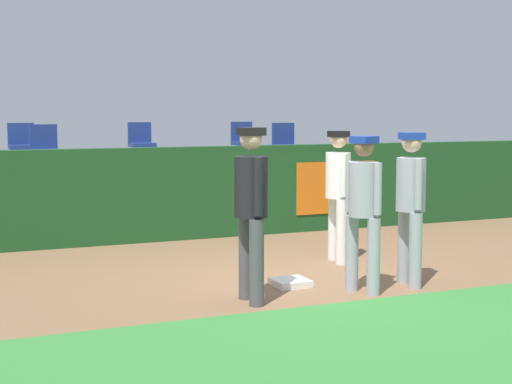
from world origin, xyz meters
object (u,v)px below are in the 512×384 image
object	(u,v)px
player_runner_visitor	(363,203)
player_umpire	(251,202)
player_coach_visitor	(411,198)
seat_back_left	(22,143)
seat_front_right	(286,143)
seat_back_center	(141,141)
first_base	(290,283)
seat_back_right	(244,140)
seat_front_left	(45,147)
player_fielder_home	(338,187)

from	to	relation	value
player_runner_visitor	player_umpire	xyz separation A→B (m)	(-1.30, 0.10, 0.06)
player_coach_visitor	seat_back_left	bearing A→B (deg)	-144.61
seat_front_right	seat_back_center	xyz separation A→B (m)	(-2.28, 1.80, 0.00)
first_base	seat_back_left	size ratio (longest dim) A/B	0.48
player_coach_visitor	player_umpire	distance (m)	2.00
player_coach_visitor	seat_back_right	size ratio (longest dim) A/B	2.11
seat_back_center	seat_front_left	bearing A→B (deg)	-139.46
player_coach_visitor	seat_front_right	world-z (taller)	seat_front_right
player_runner_visitor	seat_front_left	size ratio (longest dim) A/B	2.08
player_umpire	seat_front_left	xyz separation A→B (m)	(-1.28, 5.62, 0.36)
player_fielder_home	seat_front_left	bearing A→B (deg)	-131.77
player_coach_visitor	seat_back_right	world-z (taller)	seat_back_right
seat_front_right	seat_front_left	distance (m)	4.38
player_runner_visitor	seat_back_center	xyz separation A→B (m)	(-0.48, 7.52, 0.42)
first_base	player_umpire	xyz separation A→B (m)	(-0.72, -0.52, 1.03)
player_umpire	seat_back_left	bearing A→B (deg)	-166.03
first_base	player_coach_visitor	world-z (taller)	player_coach_visitor
seat_front_right	seat_front_left	size ratio (longest dim) A/B	1.00
player_runner_visitor	seat_back_left	size ratio (longest dim) A/B	2.08
player_fielder_home	player_runner_visitor	world-z (taller)	player_fielder_home
seat_front_right	seat_back_right	size ratio (longest dim) A/B	1.00
seat_front_right	seat_back_left	bearing A→B (deg)	158.32
player_fielder_home	seat_back_center	bearing A→B (deg)	-159.54
player_fielder_home	seat_front_right	size ratio (longest dim) A/B	2.09
player_runner_visitor	player_coach_visitor	bearing A→B (deg)	80.25
player_fielder_home	seat_back_center	distance (m)	5.96
seat_back_left	seat_front_left	bearing A→B (deg)	-85.31
player_coach_visitor	seat_back_right	bearing A→B (deg)	-177.09
seat_back_center	first_base	bearing A→B (deg)	-90.90
player_fielder_home	player_umpire	size ratio (longest dim) A/B	0.95
first_base	seat_front_left	xyz separation A→B (m)	(-2.00, 5.10, 1.39)
first_base	player_umpire	size ratio (longest dim) A/B	0.22
player_coach_visitor	seat_back_left	xyz separation A→B (m)	(-3.42, 7.41, 0.41)
player_fielder_home	seat_back_right	xyz separation A→B (m)	(1.06, 5.84, 0.42)
seat_front_right	seat_front_left	world-z (taller)	same
first_base	seat_back_left	distance (m)	7.36
player_runner_visitor	player_umpire	size ratio (longest dim) A/B	0.94
seat_front_left	player_fielder_home	bearing A→B (deg)	-51.46
seat_front_left	player_umpire	bearing A→B (deg)	-77.17
seat_front_right	first_base	bearing A→B (deg)	-115.08
first_base	seat_back_center	bearing A→B (deg)	89.10
first_base	player_fielder_home	bearing A→B (deg)	41.03
player_fielder_home	player_coach_visitor	xyz separation A→B (m)	(0.06, -1.58, 0.01)
first_base	seat_back_left	xyz separation A→B (m)	(-2.14, 6.90, 1.39)
seat_back_right	first_base	bearing A→B (deg)	-108.31
seat_back_left	seat_back_center	world-z (taller)	same
seat_back_center	seat_back_right	distance (m)	2.17
seat_back_center	player_umpire	bearing A→B (deg)	-96.35
seat_back_left	seat_back_center	bearing A→B (deg)	-0.01
player_umpire	seat_back_center	bearing A→B (deg)	176.72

